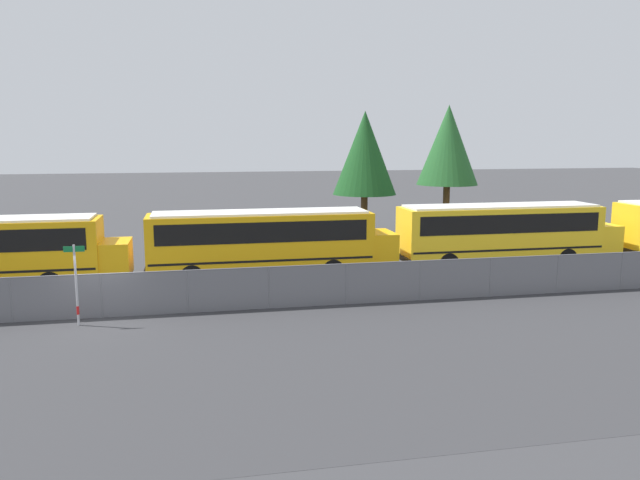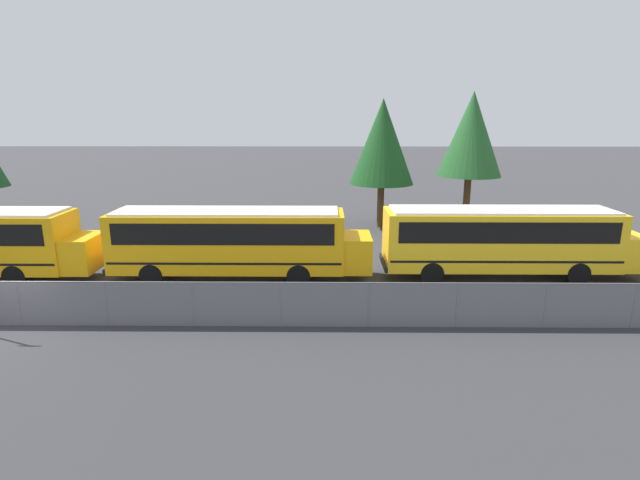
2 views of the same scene
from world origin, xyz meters
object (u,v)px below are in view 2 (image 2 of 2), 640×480
school_bus_4 (505,237)px  tree_1 (382,142)px  school_bus_3 (234,238)px  tree_0 (471,135)px

school_bus_4 → tree_1: bearing=113.2°
school_bus_3 → tree_1: (7.73, 10.86, 3.65)m
school_bus_4 → tree_0: tree_0 is taller
school_bus_3 → tree_0: 17.10m
school_bus_3 → tree_1: bearing=54.5°
tree_0 → tree_1: size_ratio=1.05×
tree_0 → school_bus_4: bearing=-95.5°
tree_1 → school_bus_4: bearing=-66.8°
school_bus_4 → school_bus_3: bearing=-178.1°
school_bus_3 → tree_0: bearing=37.6°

